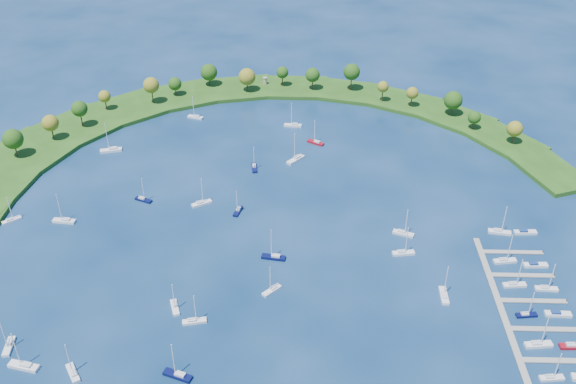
{
  "coord_description": "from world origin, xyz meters",
  "views": [
    {
      "loc": [
        11.46,
        -217.83,
        149.68
      ],
      "look_at": [
        5.0,
        5.0,
        4.0
      ],
      "focal_mm": 39.93,
      "sensor_mm": 36.0,
      "label": 1
    }
  ],
  "objects_px": {
    "moored_boat_9": "(296,159)",
    "docked_boat_10": "(499,231)",
    "moored_boat_12": "(274,257)",
    "docked_boat_7": "(546,288)",
    "moored_boat_21": "(293,125)",
    "docked_boat_0": "(552,377)",
    "moored_boat_6": "(175,307)",
    "moored_boat_20": "(9,345)",
    "moored_boat_5": "(444,295)",
    "moored_boat_0": "(238,210)",
    "moored_boat_4": "(64,220)",
    "moored_boat_16": "(316,142)",
    "moored_boat_11": "(254,167)",
    "docked_boat_6": "(515,284)",
    "moored_boat_13": "(24,365)",
    "dock_system": "(525,314)",
    "docked_boat_2": "(538,344)",
    "moored_boat_17": "(403,252)",
    "docked_boat_5": "(558,314)",
    "moored_boat_7": "(178,375)",
    "moored_boat_1": "(403,233)",
    "docked_boat_4": "(527,314)",
    "moored_boat_15": "(11,220)",
    "docked_boat_8": "(505,260)",
    "docked_boat_9": "(535,265)",
    "moored_boat_2": "(111,150)",
    "docked_boat_3": "(573,346)",
    "moored_boat_3": "(194,320)",
    "moored_boat_10": "(143,199)",
    "moored_boat_14": "(196,117)",
    "docked_boat_11": "(525,232)",
    "moored_boat_8": "(272,289)",
    "moored_boat_18": "(73,372)",
    "harbor_tower": "(265,81)"
  },
  "relations": [
    {
      "from": "moored_boat_13",
      "to": "dock_system",
      "type": "bearing_deg",
      "value": -157.66
    },
    {
      "from": "docked_boat_9",
      "to": "docked_boat_3",
      "type": "bearing_deg",
      "value": -92.33
    },
    {
      "from": "moored_boat_1",
      "to": "docked_boat_10",
      "type": "height_order",
      "value": "docked_boat_10"
    },
    {
      "from": "moored_boat_11",
      "to": "docked_boat_6",
      "type": "relative_size",
      "value": 0.96
    },
    {
      "from": "moored_boat_6",
      "to": "moored_boat_15",
      "type": "relative_size",
      "value": 1.02
    },
    {
      "from": "moored_boat_13",
      "to": "moored_boat_18",
      "type": "bearing_deg",
      "value": -175.26
    },
    {
      "from": "moored_boat_8",
      "to": "docked_boat_0",
      "type": "xyz_separation_m",
      "value": [
        84.45,
        -35.85,
        -0.01
      ]
    },
    {
      "from": "moored_boat_9",
      "to": "docked_boat_5",
      "type": "height_order",
      "value": "moored_boat_9"
    },
    {
      "from": "moored_boat_6",
      "to": "docked_boat_0",
      "type": "distance_m",
      "value": 119.45
    },
    {
      "from": "moored_boat_10",
      "to": "docked_boat_2",
      "type": "bearing_deg",
      "value": -5.14
    },
    {
      "from": "harbor_tower",
      "to": "docked_boat_10",
      "type": "height_order",
      "value": "docked_boat_10"
    },
    {
      "from": "moored_boat_8",
      "to": "docked_boat_10",
      "type": "relative_size",
      "value": 0.88
    },
    {
      "from": "docked_boat_0",
      "to": "docked_boat_7",
      "type": "distance_m",
      "value": 40.76
    },
    {
      "from": "moored_boat_16",
      "to": "docked_boat_0",
      "type": "xyz_separation_m",
      "value": [
        68.54,
        -142.04,
        -0.05
      ]
    },
    {
      "from": "moored_boat_11",
      "to": "docked_boat_9",
      "type": "height_order",
      "value": "moored_boat_11"
    },
    {
      "from": "moored_boat_15",
      "to": "docked_boat_8",
      "type": "bearing_deg",
      "value": -47.47
    },
    {
      "from": "moored_boat_4",
      "to": "moored_boat_12",
      "type": "distance_m",
      "value": 87.01
    },
    {
      "from": "dock_system",
      "to": "moored_boat_7",
      "type": "relative_size",
      "value": 6.22
    },
    {
      "from": "dock_system",
      "to": "moored_boat_7",
      "type": "height_order",
      "value": "moored_boat_7"
    },
    {
      "from": "moored_boat_6",
      "to": "moored_boat_20",
      "type": "height_order",
      "value": "moored_boat_20"
    },
    {
      "from": "moored_boat_0",
      "to": "moored_boat_4",
      "type": "xyz_separation_m",
      "value": [
        -68.59,
        -9.0,
        0.08
      ]
    },
    {
      "from": "moored_boat_4",
      "to": "moored_boat_15",
      "type": "xyz_separation_m",
      "value": [
        -21.33,
        -0.04,
        -0.07
      ]
    },
    {
      "from": "dock_system",
      "to": "docked_boat_11",
      "type": "bearing_deg",
      "value": 74.49
    },
    {
      "from": "docked_boat_7",
      "to": "docked_boat_11",
      "type": "height_order",
      "value": "docked_boat_7"
    },
    {
      "from": "moored_boat_9",
      "to": "docked_boat_10",
      "type": "distance_m",
      "value": 96.45
    },
    {
      "from": "moored_boat_3",
      "to": "moored_boat_15",
      "type": "xyz_separation_m",
      "value": [
        -81.59,
        54.05,
        -0.01
      ]
    },
    {
      "from": "docked_boat_2",
      "to": "docked_boat_9",
      "type": "bearing_deg",
      "value": 68.2
    },
    {
      "from": "docked_boat_4",
      "to": "moored_boat_21",
      "type": "bearing_deg",
      "value": 114.07
    },
    {
      "from": "moored_boat_12",
      "to": "docked_boat_7",
      "type": "distance_m",
      "value": 96.26
    },
    {
      "from": "moored_boat_11",
      "to": "docked_boat_7",
      "type": "relative_size",
      "value": 1.0
    },
    {
      "from": "moored_boat_1",
      "to": "docked_boat_4",
      "type": "distance_m",
      "value": 56.1
    },
    {
      "from": "moored_boat_5",
      "to": "docked_boat_2",
      "type": "bearing_deg",
      "value": -129.33
    },
    {
      "from": "moored_boat_0",
      "to": "moored_boat_20",
      "type": "xyz_separation_m",
      "value": [
        -64.39,
        -75.55,
        0.03
      ]
    },
    {
      "from": "moored_boat_14",
      "to": "moored_boat_11",
      "type": "bearing_deg",
      "value": 143.26
    },
    {
      "from": "moored_boat_5",
      "to": "moored_boat_12",
      "type": "bearing_deg",
      "value": 73.16
    },
    {
      "from": "docked_boat_7",
      "to": "docked_boat_10",
      "type": "height_order",
      "value": "docked_boat_10"
    },
    {
      "from": "moored_boat_7",
      "to": "moored_boat_13",
      "type": "distance_m",
      "value": 46.95
    },
    {
      "from": "docked_boat_9",
      "to": "moored_boat_9",
      "type": "bearing_deg",
      "value": 137.9
    },
    {
      "from": "moored_boat_12",
      "to": "moored_boat_21",
      "type": "bearing_deg",
      "value": -83.4
    },
    {
      "from": "moored_boat_15",
      "to": "moored_boat_16",
      "type": "bearing_deg",
      "value": -12.4
    },
    {
      "from": "moored_boat_7",
      "to": "docked_boat_7",
      "type": "xyz_separation_m",
      "value": [
        120.92,
        41.72,
        -0.05
      ]
    },
    {
      "from": "moored_boat_0",
      "to": "moored_boat_11",
      "type": "bearing_deg",
      "value": -172.32
    },
    {
      "from": "dock_system",
      "to": "docked_boat_5",
      "type": "xyz_separation_m",
      "value": [
        10.68,
        0.25,
        0.29
      ]
    },
    {
      "from": "docked_boat_2",
      "to": "moored_boat_17",
      "type": "bearing_deg",
      "value": 122.58
    },
    {
      "from": "moored_boat_5",
      "to": "moored_boat_20",
      "type": "distance_m",
      "value": 142.12
    },
    {
      "from": "moored_boat_2",
      "to": "docked_boat_3",
      "type": "height_order",
      "value": "moored_boat_2"
    },
    {
      "from": "moored_boat_1",
      "to": "moored_boat_18",
      "type": "xyz_separation_m",
      "value": [
        -106.66,
        -72.34,
        -0.01
      ]
    },
    {
      "from": "moored_boat_17",
      "to": "docked_boat_2",
      "type": "xyz_separation_m",
      "value": [
        36.6,
        -44.63,
        0.02
      ]
    },
    {
      "from": "moored_boat_1",
      "to": "moored_boat_10",
      "type": "bearing_deg",
      "value": -169.29
    },
    {
      "from": "moored_boat_13",
      "to": "moored_boat_20",
      "type": "height_order",
      "value": "moored_boat_13"
    }
  ]
}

